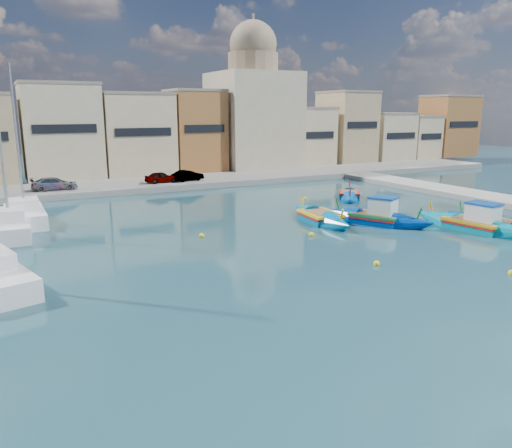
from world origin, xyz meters
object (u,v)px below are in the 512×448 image
object	(u,v)px
luzzu_turquoise_cabin	(475,225)
luzzu_blue_cabin	(376,218)
luzzu_blue_south	(497,227)
yacht_midnorth	(10,223)
church_block	(253,106)
luzzu_green	(320,218)
yacht_north	(24,212)
luzzu_cyan_mid	(349,196)

from	to	relation	value
luzzu_turquoise_cabin	luzzu_blue_cabin	size ratio (longest dim) A/B	1.12
luzzu_blue_south	yacht_midnorth	xyz separation A→B (m)	(-28.99, 15.28, 0.21)
church_block	luzzu_blue_cabin	distance (m)	34.16
luzzu_blue_south	luzzu_green	bearing A→B (deg)	139.56
luzzu_green	yacht_midnorth	world-z (taller)	yacht_midnorth
luzzu_blue_south	yacht_north	xyz separation A→B (m)	(-27.98, 18.94, 0.20)
church_block	luzzu_blue_south	world-z (taller)	church_block
luzzu_blue_cabin	luzzu_turquoise_cabin	bearing A→B (deg)	-46.25
luzzu_cyan_mid	yacht_midnorth	size ratio (longest dim) A/B	0.58
luzzu_green	yacht_north	world-z (taller)	yacht_north
luzzu_blue_south	yacht_midnorth	distance (m)	32.77
luzzu_blue_cabin	yacht_north	size ratio (longest dim) A/B	0.72
yacht_north	luzzu_turquoise_cabin	bearing A→B (deg)	-34.35
luzzu_blue_south	church_block	bearing A→B (deg)	88.24
luzzu_turquoise_cabin	yacht_midnorth	size ratio (longest dim) A/B	0.80
luzzu_cyan_mid	luzzu_green	xyz separation A→B (m)	(-8.15, -6.98, 0.04)
church_block	yacht_north	xyz separation A→B (m)	(-29.14, -18.93, -7.94)
luzzu_turquoise_cabin	luzzu_green	bearing A→B (deg)	137.88
luzzu_blue_cabin	luzzu_green	size ratio (longest dim) A/B	1.03
church_block	luzzu_blue_south	bearing A→B (deg)	-91.76
luzzu_blue_cabin	yacht_north	world-z (taller)	yacht_north
church_block	luzzu_blue_cabin	bearing A→B (deg)	-102.13
luzzu_blue_cabin	luzzu_cyan_mid	distance (m)	10.50
luzzu_turquoise_cabin	luzzu_green	size ratio (longest dim) A/B	1.16
luzzu_green	yacht_midnorth	bearing A→B (deg)	159.25
luzzu_blue_south	luzzu_cyan_mid	bearing A→B (deg)	93.58
luzzu_blue_cabin	luzzu_cyan_mid	world-z (taller)	luzzu_blue_cabin
church_block	yacht_midnorth	distance (m)	38.51
luzzu_blue_cabin	luzzu_green	bearing A→B (deg)	144.59
luzzu_blue_cabin	yacht_midnorth	bearing A→B (deg)	156.95
church_block	luzzu_turquoise_cabin	bearing A→B (deg)	-93.85
yacht_north	yacht_midnorth	size ratio (longest dim) A/B	0.99
luzzu_turquoise_cabin	church_block	bearing A→B (deg)	86.15
yacht_north	luzzu_green	bearing A→B (deg)	-30.67
luzzu_blue_cabin	luzzu_cyan_mid	xyz separation A→B (m)	(4.89, 9.29, -0.14)
luzzu_cyan_mid	church_block	bearing A→B (deg)	84.86
luzzu_blue_cabin	church_block	bearing A→B (deg)	77.87
church_block	luzzu_blue_south	distance (m)	38.75
yacht_north	yacht_midnorth	bearing A→B (deg)	-105.47
church_block	luzzu_blue_south	xyz separation A→B (m)	(-1.16, -37.87, -8.14)
yacht_north	luzzu_blue_south	bearing A→B (deg)	-34.10
luzzu_blue_cabin	luzzu_blue_south	world-z (taller)	luzzu_blue_cabin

